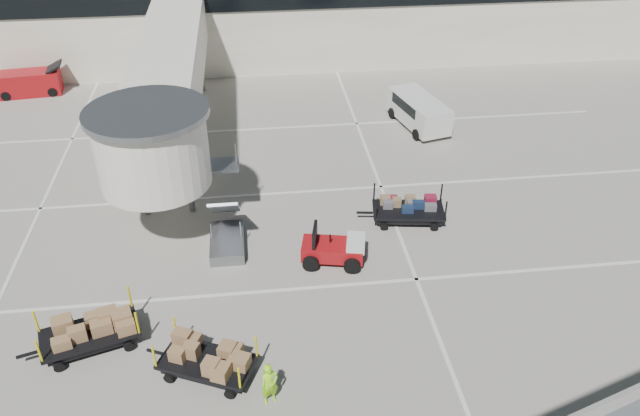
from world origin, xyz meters
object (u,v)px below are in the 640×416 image
at_px(baggage_tug, 334,249).
at_px(box_cart_far, 94,331).
at_px(ground_worker, 270,384).
at_px(minivan, 418,109).
at_px(suitcase_cart, 407,211).
at_px(belt_loader, 30,83).
at_px(box_cart_near, 205,362).

bearing_deg(baggage_tug, box_cart_far, -145.62).
distance_m(ground_worker, minivan, 20.87).
height_order(baggage_tug, suitcase_cart, baggage_tug).
distance_m(ground_worker, belt_loader, 29.37).
height_order(ground_worker, minivan, minivan).
bearing_deg(minivan, belt_loader, 148.23).
bearing_deg(belt_loader, suitcase_cart, -45.81).
height_order(suitcase_cart, ground_worker, ground_worker).
bearing_deg(box_cart_near, suitcase_cart, 66.87).
xyz_separation_m(baggage_tug, belt_loader, (-16.74, 19.18, 0.14)).
xyz_separation_m(box_cart_near, box_cart_far, (-3.83, 1.80, 0.03)).
bearing_deg(suitcase_cart, box_cart_near, -129.24).
relative_size(baggage_tug, box_cart_far, 0.67).
height_order(suitcase_cart, belt_loader, belt_loader).
xyz_separation_m(minivan, belt_loader, (-23.19, 7.32, -0.28)).
xyz_separation_m(suitcase_cart, ground_worker, (-6.58, -9.23, 0.25)).
height_order(box_cart_far, minivan, minivan).
relative_size(box_cart_far, belt_loader, 0.98).
bearing_deg(baggage_tug, minivan, 73.42).
bearing_deg(ground_worker, belt_loader, 98.11).
distance_m(suitcase_cart, box_cart_far, 13.86).
height_order(box_cart_near, minivan, minivan).
xyz_separation_m(suitcase_cart, minivan, (2.84, 9.39, 0.48)).
relative_size(box_cart_near, minivan, 0.79).
bearing_deg(box_cart_near, ground_worker, -8.79).
distance_m(suitcase_cart, belt_loader, 26.33).
distance_m(baggage_tug, ground_worker, 7.39).
bearing_deg(box_cart_far, minivan, 28.40).
bearing_deg(ground_worker, box_cart_far, 132.09).
bearing_deg(box_cart_near, box_cart_far, 179.08).
bearing_deg(baggage_tug, ground_worker, -101.75).
bearing_deg(minivan, box_cart_near, -137.74).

